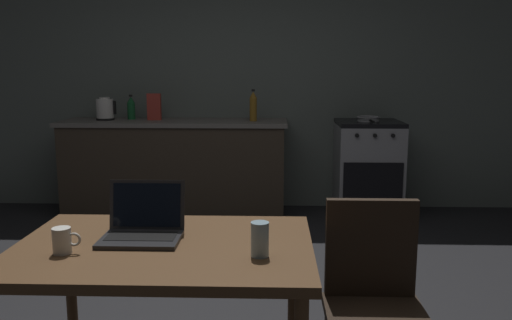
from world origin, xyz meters
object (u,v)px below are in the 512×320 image
(frying_pan, at_px, (368,119))
(coffee_mug, at_px, (63,241))
(laptop, at_px, (143,228))
(bottle_b, at_px, (131,108))
(drinking_glass, at_px, (260,239))
(cereal_box, at_px, (154,107))
(bottle, at_px, (253,106))
(dining_table, at_px, (164,261))
(electric_kettle, at_px, (105,109))
(stove_oven, at_px, (367,168))
(chair, at_px, (374,295))

(frying_pan, height_order, coffee_mug, frying_pan)
(laptop, bearing_deg, bottle_b, 114.82)
(drinking_glass, xyz_separation_m, cereal_box, (-1.10, 3.15, 0.26))
(bottle, relative_size, cereal_box, 1.17)
(dining_table, distance_m, electric_kettle, 3.25)
(electric_kettle, xyz_separation_m, cereal_box, (0.47, 0.02, 0.02))
(cereal_box, distance_m, bottle_b, 0.25)
(drinking_glass, xyz_separation_m, bottle_b, (-1.34, 3.21, 0.25))
(bottle, bearing_deg, coffee_mug, -101.13)
(frying_pan, bearing_deg, laptop, -116.23)
(stove_oven, distance_m, dining_table, 3.29)
(stove_oven, relative_size, frying_pan, 2.33)
(laptop, distance_m, bottle_b, 3.14)
(frying_pan, bearing_deg, cereal_box, 178.59)
(coffee_mug, bearing_deg, chair, 6.90)
(laptop, distance_m, coffee_mug, 0.32)
(chair, distance_m, laptop, 0.99)
(chair, distance_m, drinking_glass, 0.56)
(laptop, bearing_deg, dining_table, -23.76)
(drinking_glass, bearing_deg, electric_kettle, 116.72)
(drinking_glass, height_order, bottle_b, bottle_b)
(bottle, relative_size, drinking_glass, 2.27)
(stove_oven, height_order, drinking_glass, stove_oven)
(cereal_box, bearing_deg, drinking_glass, -70.70)
(electric_kettle, bearing_deg, coffee_mug, -75.19)
(stove_oven, relative_size, drinking_glass, 6.97)
(electric_kettle, relative_size, drinking_glass, 1.66)
(chair, relative_size, electric_kettle, 3.99)
(electric_kettle, height_order, coffee_mug, electric_kettle)
(frying_pan, distance_m, coffee_mug, 3.53)
(electric_kettle, bearing_deg, cereal_box, 2.43)
(bottle, distance_m, bottle_b, 1.20)
(electric_kettle, bearing_deg, chair, -55.62)
(bottle, height_order, frying_pan, bottle)
(bottle_b, bearing_deg, stove_oven, -2.06)
(stove_oven, xyz_separation_m, frying_pan, (-0.01, -0.03, 0.48))
(chair, bearing_deg, cereal_box, 137.96)
(coffee_mug, xyz_separation_m, bottle_b, (-0.59, 3.20, 0.26))
(coffee_mug, bearing_deg, electric_kettle, 104.81)
(bottle, bearing_deg, bottle_b, 173.80)
(dining_table, height_order, bottle_b, bottle_b)
(electric_kettle, distance_m, bottle_b, 0.25)
(dining_table, height_order, laptop, laptop)
(stove_oven, bearing_deg, chair, -99.44)
(stove_oven, distance_m, bottle, 1.25)
(electric_kettle, height_order, drinking_glass, electric_kettle)
(drinking_glass, distance_m, bottle_b, 3.48)
(cereal_box, bearing_deg, stove_oven, -0.63)
(bottle_b, bearing_deg, electric_kettle, -160.94)
(stove_oven, xyz_separation_m, cereal_box, (-2.06, 0.02, 0.59))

